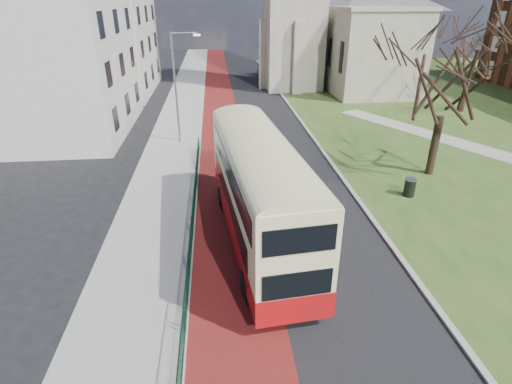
{
  "coord_description": "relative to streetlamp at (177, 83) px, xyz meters",
  "views": [
    {
      "loc": [
        -1.59,
        -12.32,
        10.24
      ],
      "look_at": [
        0.11,
        4.47,
        2.0
      ],
      "focal_mm": 28.0,
      "sensor_mm": 36.0,
      "label": 1
    }
  ],
  "objects": [
    {
      "name": "grass_green",
      "position": [
        30.35,
        4.0,
        -4.57
      ],
      "size": [
        40.0,
        80.0,
        0.04
      ],
      "primitive_type": "cube",
      "color": "#2F4E1B",
      "rests_on": "ground"
    },
    {
      "name": "ground",
      "position": [
        4.35,
        -18.0,
        -4.59
      ],
      "size": [
        160.0,
        160.0,
        0.0
      ],
      "primitive_type": "plane",
      "color": "black",
      "rests_on": "ground"
    },
    {
      "name": "street_block_near",
      "position": [
        -9.65,
        4.0,
        1.92
      ],
      "size": [
        10.3,
        14.3,
        13.0
      ],
      "color": "beige",
      "rests_on": "ground"
    },
    {
      "name": "street_block_far",
      "position": [
        -9.65,
        20.0,
        1.17
      ],
      "size": [
        10.3,
        16.3,
        11.5
      ],
      "color": "beige",
      "rests_on": "ground"
    },
    {
      "name": "litter_bin",
      "position": [
        13.49,
        -10.89,
        -4.01
      ],
      "size": [
        0.84,
        0.84,
        1.07
      ],
      "rotation": [
        0.0,
        0.0,
        -0.3
      ],
      "color": "black",
      "rests_on": "grass_green"
    },
    {
      "name": "winter_tree_far",
      "position": [
        27.08,
        6.69,
        1.55
      ],
      "size": [
        6.45,
        6.45,
        8.82
      ],
      "rotation": [
        0.0,
        0.0,
        -0.08
      ],
      "color": "#332219",
      "rests_on": "grass_green"
    },
    {
      "name": "kerb_east",
      "position": [
        10.45,
        4.0,
        -4.53
      ],
      "size": [
        0.25,
        80.0,
        0.13
      ],
      "primitive_type": "cube",
      "color": "#999993",
      "rests_on": "ground"
    },
    {
      "name": "road_carriageway",
      "position": [
        5.85,
        2.0,
        -4.59
      ],
      "size": [
        9.0,
        120.0,
        0.01
      ],
      "primitive_type": "cube",
      "color": "black",
      "rests_on": "ground"
    },
    {
      "name": "pedestrian_railing",
      "position": [
        1.4,
        -14.0,
        -4.04
      ],
      "size": [
        0.07,
        24.0,
        1.12
      ],
      "color": "#0D3C27",
      "rests_on": "ground"
    },
    {
      "name": "streetlamp",
      "position": [
        0.0,
        0.0,
        0.0
      ],
      "size": [
        2.13,
        0.18,
        8.0
      ],
      "color": "gray",
      "rests_on": "pavement_west"
    },
    {
      "name": "bus",
      "position": [
        4.48,
        -14.75,
        -1.82
      ],
      "size": [
        3.84,
        11.85,
        4.87
      ],
      "rotation": [
        0.0,
        0.0,
        0.1
      ],
      "color": "#A60F10",
      "rests_on": "ground"
    },
    {
      "name": "pavement_west",
      "position": [
        -0.65,
        2.0,
        -4.53
      ],
      "size": [
        4.0,
        120.0,
        0.12
      ],
      "primitive_type": "cube",
      "color": "gray",
      "rests_on": "ground"
    },
    {
      "name": "winter_tree_near",
      "position": [
        16.23,
        -7.93,
        2.15
      ],
      "size": [
        7.67,
        7.67,
        9.68
      ],
      "rotation": [
        0.0,
        0.0,
        0.18
      ],
      "color": "black",
      "rests_on": "grass_green"
    },
    {
      "name": "bus_lane",
      "position": [
        3.15,
        2.0,
        -4.59
      ],
      "size": [
        3.4,
        120.0,
        0.01
      ],
      "primitive_type": "cube",
      "color": "#591414",
      "rests_on": "ground"
    },
    {
      "name": "kerb_west",
      "position": [
        1.35,
        2.0,
        -4.53
      ],
      "size": [
        0.25,
        120.0,
        0.13
      ],
      "primitive_type": "cube",
      "color": "#999993",
      "rests_on": "ground"
    }
  ]
}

